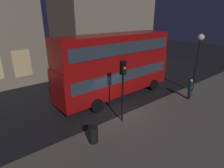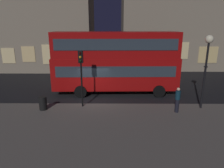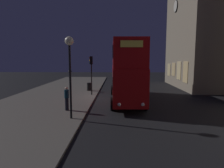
# 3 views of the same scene
# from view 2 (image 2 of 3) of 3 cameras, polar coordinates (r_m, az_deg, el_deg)

# --- Properties ---
(ground_plane) EXTENTS (80.00, 80.00, 0.00)m
(ground_plane) POSITION_cam_2_polar(r_m,az_deg,el_deg) (16.72, -5.18, -4.76)
(ground_plane) COLOR black
(sidewalk_slab) EXTENTS (44.00, 8.79, 0.12)m
(sidewalk_slab) POSITION_cam_2_polar(r_m,az_deg,el_deg) (12.01, -7.59, -13.33)
(sidewalk_slab) COLOR #5B564F
(sidewalk_slab) RESTS_ON ground
(building_with_clock) EXTENTS (12.53, 7.36, 17.88)m
(building_with_clock) POSITION_cam_2_polar(r_m,az_deg,el_deg) (30.41, -18.42, 21.01)
(building_with_clock) COLOR gray
(building_with_clock) RESTS_ON ground
(building_plain_facade) EXTENTS (14.15, 8.91, 15.57)m
(building_plain_facade) POSITION_cam_2_polar(r_m,az_deg,el_deg) (31.96, 16.39, 18.80)
(building_plain_facade) COLOR gray
(building_plain_facade) RESTS_ON ground
(double_decker_bus) EXTENTS (10.94, 2.97, 5.37)m
(double_decker_bus) POSITION_cam_2_polar(r_m,az_deg,el_deg) (17.99, 0.97, 6.72)
(double_decker_bus) COLOR #9E0C0C
(double_decker_bus) RESTS_ON ground
(traffic_light_near_kerb) EXTENTS (0.33, 0.37, 4.09)m
(traffic_light_near_kerb) POSITION_cam_2_polar(r_m,az_deg,el_deg) (14.66, -8.55, 4.60)
(traffic_light_near_kerb) COLOR black
(traffic_light_near_kerb) RESTS_ON sidewalk_slab
(street_lamp) EXTENTS (0.55, 0.55, 5.16)m
(street_lamp) POSITION_cam_2_polar(r_m,az_deg,el_deg) (15.46, 24.86, 7.69)
(street_lamp) COLOR black
(street_lamp) RESTS_ON sidewalk_slab
(pedestrian) EXTENTS (0.34, 0.34, 1.76)m
(pedestrian) POSITION_cam_2_polar(r_m,az_deg,el_deg) (14.74, 17.62, -4.12)
(pedestrian) COLOR black
(pedestrian) RESTS_ON sidewalk_slab
(litter_bin) EXTENTS (0.54, 0.54, 0.95)m
(litter_bin) POSITION_cam_2_polar(r_m,az_deg,el_deg) (15.40, -18.53, -5.05)
(litter_bin) COLOR black
(litter_bin) RESTS_ON sidewalk_slab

